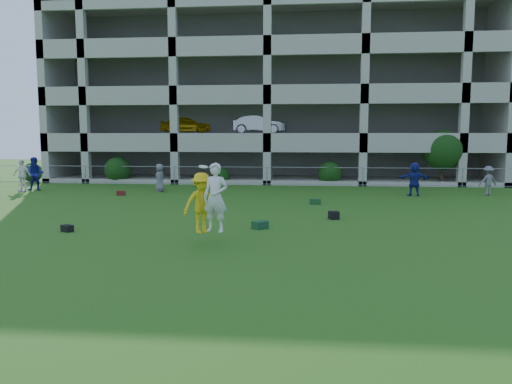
# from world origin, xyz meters

# --- Properties ---
(ground) EXTENTS (100.00, 100.00, 0.00)m
(ground) POSITION_xyz_m (0.00, 0.00, 0.00)
(ground) COLOR #235114
(ground) RESTS_ON ground
(bystander_a) EXTENTS (1.11, 0.98, 1.92)m
(bystander_a) POSITION_xyz_m (-12.98, 14.64, 0.96)
(bystander_a) COLOR navy
(bystander_a) RESTS_ON ground
(bystander_b) EXTENTS (1.11, 0.56, 1.83)m
(bystander_b) POSITION_xyz_m (-13.52, 14.17, 0.91)
(bystander_b) COLOR white
(bystander_b) RESTS_ON ground
(bystander_c) EXTENTS (0.64, 0.85, 1.57)m
(bystander_c) POSITION_xyz_m (-5.72, 14.81, 0.79)
(bystander_c) COLOR slate
(bystander_c) RESTS_ON ground
(bystander_d) EXTENTS (1.64, 0.52, 1.77)m
(bystander_d) POSITION_xyz_m (8.11, 14.19, 0.89)
(bystander_d) COLOR navy
(bystander_d) RESTS_ON ground
(bystander_f) EXTENTS (1.12, 0.83, 1.55)m
(bystander_f) POSITION_xyz_m (12.07, 14.91, 0.78)
(bystander_f) COLOR slate
(bystander_f) RESTS_ON ground
(bag_black_b) EXTENTS (0.47, 0.42, 0.22)m
(bag_black_b) POSITION_xyz_m (-5.40, 3.08, 0.11)
(bag_black_b) COLOR black
(bag_black_b) RESTS_ON ground
(bag_green_c) EXTENTS (0.60, 0.60, 0.26)m
(bag_green_c) POSITION_xyz_m (0.91, 4.22, 0.13)
(bag_green_c) COLOR #153920
(bag_green_c) RESTS_ON ground
(crate_d) EXTENTS (0.43, 0.43, 0.30)m
(crate_d) POSITION_xyz_m (3.52, 6.44, 0.15)
(crate_d) COLOR black
(crate_d) RESTS_ON ground
(bag_red_f) EXTENTS (0.51, 0.39, 0.24)m
(bag_red_f) POSITION_xyz_m (-7.28, 12.91, 0.12)
(bag_red_f) COLOR #520E1D
(bag_red_f) RESTS_ON ground
(bag_green_g) EXTENTS (0.53, 0.35, 0.25)m
(bag_green_g) POSITION_xyz_m (2.90, 10.49, 0.12)
(bag_green_g) COLOR #173A15
(bag_green_g) RESTS_ON ground
(frisbee_contest) EXTENTS (1.52, 1.24, 2.07)m
(frisbee_contest) POSITION_xyz_m (-0.40, 1.52, 1.29)
(frisbee_contest) COLOR yellow
(frisbee_contest) RESTS_ON ground
(parking_garage) EXTENTS (30.00, 14.00, 12.00)m
(parking_garage) POSITION_xyz_m (-0.01, 27.70, 6.01)
(parking_garage) COLOR #9E998C
(parking_garage) RESTS_ON ground
(fence) EXTENTS (36.06, 0.06, 1.20)m
(fence) POSITION_xyz_m (0.00, 19.00, 0.61)
(fence) COLOR gray
(fence) RESTS_ON ground
(shrub_row) EXTENTS (34.38, 2.52, 3.50)m
(shrub_row) POSITION_xyz_m (4.59, 19.70, 1.51)
(shrub_row) COLOR #163D11
(shrub_row) RESTS_ON ground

